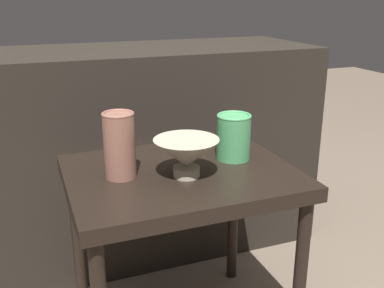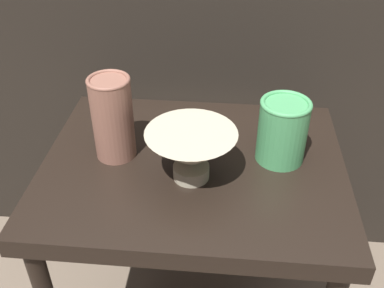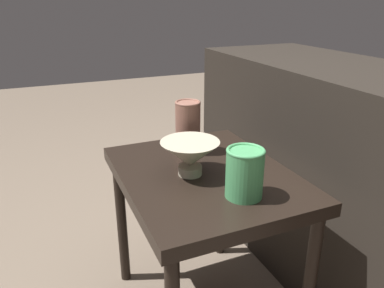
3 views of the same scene
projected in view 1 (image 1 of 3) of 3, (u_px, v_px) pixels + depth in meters
The scene contains 5 objects.
table at pixel (181, 193), 1.25m from camera, with size 0.61×0.48×0.54m.
couch_backdrop at pixel (132, 151), 1.78m from camera, with size 1.42×0.50×0.80m.
bowl at pixel (187, 154), 1.16m from camera, with size 0.17×0.17×0.10m.
vase_textured_left at pixel (119, 144), 1.15m from camera, with size 0.08×0.08×0.17m.
vase_colorful_right at pixel (234, 136), 1.29m from camera, with size 0.10×0.10×0.13m.
Camera 1 is at (-0.38, -1.07, 1.00)m, focal length 42.00 mm.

